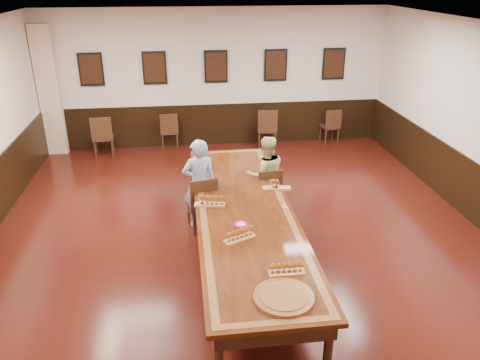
{
  "coord_description": "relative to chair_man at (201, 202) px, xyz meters",
  "views": [
    {
      "loc": [
        -0.81,
        -5.94,
        3.9
      ],
      "look_at": [
        0.0,
        0.5,
        1.0
      ],
      "focal_mm": 35.0,
      "sensor_mm": 36.0,
      "label": 1
    }
  ],
  "objects": [
    {
      "name": "floor",
      "position": [
        0.58,
        -0.88,
        -0.48
      ],
      "size": [
        8.0,
        10.0,
        0.02
      ],
      "primitive_type": "cube",
      "color": "black",
      "rests_on": "ground"
    },
    {
      "name": "ceiling",
      "position": [
        0.58,
        -0.88,
        2.74
      ],
      "size": [
        8.0,
        10.0,
        0.02
      ],
      "primitive_type": "cube",
      "color": "white",
      "rests_on": "floor"
    },
    {
      "name": "wall_back",
      "position": [
        0.58,
        4.13,
        1.13
      ],
      "size": [
        8.0,
        0.02,
        3.2
      ],
      "primitive_type": "cube",
      "color": "beige",
      "rests_on": "floor"
    },
    {
      "name": "chair_man",
      "position": [
        0.0,
        0.0,
        0.0
      ],
      "size": [
        0.53,
        0.56,
        0.95
      ],
      "primitive_type": null,
      "rotation": [
        0.0,
        0.0,
        3.35
      ],
      "color": "black",
      "rests_on": "floor"
    },
    {
      "name": "chair_woman",
      "position": [
        1.14,
        0.35,
        -0.03
      ],
      "size": [
        0.46,
        0.49,
        0.89
      ],
      "primitive_type": null,
      "rotation": [
        0.0,
        0.0,
        3.24
      ],
      "color": "black",
      "rests_on": "floor"
    },
    {
      "name": "spare_chair_a",
      "position": [
        -2.05,
        3.59,
        0.01
      ],
      "size": [
        0.49,
        0.53,
        0.97
      ],
      "primitive_type": null,
      "rotation": [
        0.0,
        0.0,
        3.22
      ],
      "color": "black",
      "rests_on": "floor"
    },
    {
      "name": "spare_chair_b",
      "position": [
        -0.57,
        3.97,
        -0.03
      ],
      "size": [
        0.44,
        0.48,
        0.88
      ],
      "primitive_type": null,
      "rotation": [
        0.0,
        0.0,
        3.21
      ],
      "color": "black",
      "rests_on": "floor"
    },
    {
      "name": "spare_chair_c",
      "position": [
        1.75,
        3.71,
        0.01
      ],
      "size": [
        0.51,
        0.55,
        0.97
      ],
      "primitive_type": null,
      "rotation": [
        0.0,
        0.0,
        3.01
      ],
      "color": "black",
      "rests_on": "floor"
    },
    {
      "name": "spare_chair_d",
      "position": [
        3.36,
        3.89,
        -0.04
      ],
      "size": [
        0.45,
        0.48,
        0.86
      ],
      "primitive_type": null,
      "rotation": [
        0.0,
        0.0,
        3.25
      ],
      "color": "black",
      "rests_on": "floor"
    },
    {
      "name": "person_man",
      "position": [
        -0.02,
        0.1,
        0.28
      ],
      "size": [
        0.61,
        0.47,
        1.51
      ],
      "primitive_type": "imported",
      "rotation": [
        0.0,
        0.0,
        3.35
      ],
      "color": "#446AAB",
      "rests_on": "floor"
    },
    {
      "name": "person_woman",
      "position": [
        1.14,
        0.45,
        0.22
      ],
      "size": [
        0.74,
        0.6,
        1.39
      ],
      "primitive_type": "imported",
      "rotation": [
        0.0,
        0.0,
        3.24
      ],
      "color": "#CBBE7F",
      "rests_on": "floor"
    },
    {
      "name": "pink_phone",
      "position": [
        1.18,
        -0.88,
        0.28
      ],
      "size": [
        0.11,
        0.14,
        0.01
      ],
      "primitive_type": "cube",
      "rotation": [
        0.0,
        0.0,
        0.35
      ],
      "color": "#D0457C",
      "rests_on": "conference_table"
    },
    {
      "name": "curtain",
      "position": [
        -3.17,
        3.94,
        0.98
      ],
      "size": [
        0.45,
        0.18,
        2.9
      ],
      "primitive_type": "cube",
      "color": "#CCAC8C",
      "rests_on": "floor"
    },
    {
      "name": "wainscoting",
      "position": [
        0.58,
        -0.88,
        0.03
      ],
      "size": [
        8.0,
        10.0,
        1.0
      ],
      "color": "black",
      "rests_on": "floor"
    },
    {
      "name": "conference_table",
      "position": [
        0.58,
        -0.88,
        0.14
      ],
      "size": [
        1.4,
        5.0,
        0.76
      ],
      "color": "black",
      "rests_on": "floor"
    },
    {
      "name": "posters",
      "position": [
        0.58,
        4.06,
        1.43
      ],
      "size": [
        6.14,
        0.04,
        0.74
      ],
      "color": "black",
      "rests_on": "wall_back"
    },
    {
      "name": "flight_a",
      "position": [
        0.1,
        -0.68,
        0.35
      ],
      "size": [
        0.46,
        0.21,
        0.17
      ],
      "color": "#AC7248",
      "rests_on": "conference_table"
    },
    {
      "name": "flight_b",
      "position": [
        1.18,
        -0.24,
        0.35
      ],
      "size": [
        0.46,
        0.18,
        0.17
      ],
      "color": "#AC7248",
      "rests_on": "conference_table"
    },
    {
      "name": "flight_c",
      "position": [
        0.42,
        -1.69,
        0.35
      ],
      "size": [
        0.44,
        0.3,
        0.16
      ],
      "color": "#AC7248",
      "rests_on": "conference_table"
    },
    {
      "name": "flight_d",
      "position": [
        0.85,
        -2.49,
        0.35
      ],
      "size": [
        0.41,
        0.13,
        0.15
      ],
      "color": "#AC7248",
      "rests_on": "conference_table"
    },
    {
      "name": "red_plate_grp",
      "position": [
        0.48,
        -1.33,
        0.29
      ],
      "size": [
        0.22,
        0.22,
        0.03
      ],
      "color": "#A90B2C",
      "rests_on": "conference_table"
    },
    {
      "name": "carved_platter",
      "position": [
        0.73,
        -2.93,
        0.3
      ],
      "size": [
        0.82,
        0.82,
        0.05
      ],
      "color": "brown",
      "rests_on": "conference_table"
    }
  ]
}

